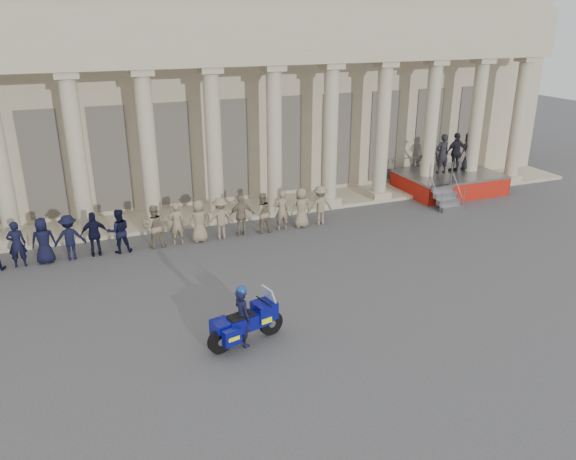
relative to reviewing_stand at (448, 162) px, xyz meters
The scene contains 6 objects.
ground 15.17m from the reviewing_stand, 148.35° to the right, with size 90.00×90.00×0.00m, color #424244.
building 14.86m from the reviewing_stand, 152.05° to the left, with size 40.00×12.50×9.00m.
officer_rank 16.96m from the reviewing_stand, behind, with size 19.23×0.62×1.65m.
reviewing_stand is the anchor object (origin of this frame).
motorcycle 16.33m from the reviewing_stand, 144.60° to the right, with size 2.21×1.13×1.44m.
rider 16.44m from the reviewing_stand, 144.75° to the right, with size 0.52×0.67×1.72m.
Camera 1 is at (-4.19, -13.84, 8.10)m, focal length 35.00 mm.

